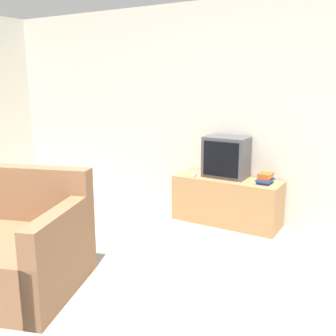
{
  "coord_description": "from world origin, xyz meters",
  "views": [
    {
      "loc": [
        2.27,
        -1.44,
        1.7
      ],
      "look_at": [
        0.09,
        2.24,
        0.72
      ],
      "focal_mm": 42.0,
      "sensor_mm": 36.0,
      "label": 1
    }
  ],
  "objects_px": {
    "tv_stand": "(227,201)",
    "remote_on_stand": "(194,176)",
    "book_stack": "(265,178)",
    "television": "(226,157)"
  },
  "relations": [
    {
      "from": "book_stack",
      "to": "remote_on_stand",
      "type": "relative_size",
      "value": 1.41
    },
    {
      "from": "television",
      "to": "book_stack",
      "type": "distance_m",
      "value": 0.53
    },
    {
      "from": "book_stack",
      "to": "remote_on_stand",
      "type": "distance_m",
      "value": 0.84
    },
    {
      "from": "remote_on_stand",
      "to": "book_stack",
      "type": "bearing_deg",
      "value": 8.54
    },
    {
      "from": "tv_stand",
      "to": "book_stack",
      "type": "relative_size",
      "value": 5.76
    },
    {
      "from": "tv_stand",
      "to": "television",
      "type": "bearing_deg",
      "value": 131.23
    },
    {
      "from": "tv_stand",
      "to": "remote_on_stand",
      "type": "distance_m",
      "value": 0.49
    },
    {
      "from": "tv_stand",
      "to": "remote_on_stand",
      "type": "relative_size",
      "value": 8.1
    },
    {
      "from": "television",
      "to": "book_stack",
      "type": "height_order",
      "value": "television"
    },
    {
      "from": "television",
      "to": "book_stack",
      "type": "xyz_separation_m",
      "value": [
        0.5,
        -0.05,
        -0.18
      ]
    }
  ]
}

